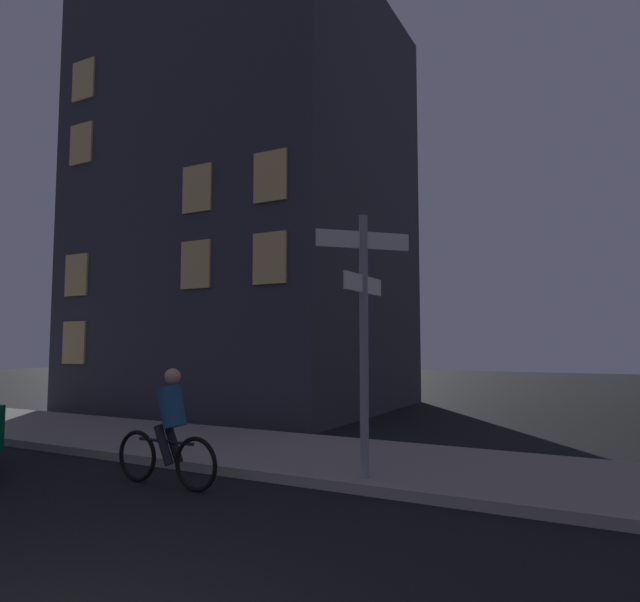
# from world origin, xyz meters

# --- Properties ---
(sidewalk_kerb) EXTENTS (40.00, 3.22, 0.14)m
(sidewalk_kerb) POSITION_xyz_m (0.00, 6.32, 0.07)
(sidewalk_kerb) COLOR gray
(sidewalk_kerb) RESTS_ON ground_plane
(signpost) EXTENTS (1.00, 1.24, 3.61)m
(signpost) POSITION_xyz_m (0.11, 5.06, 2.25)
(signpost) COLOR gray
(signpost) RESTS_ON sidewalk_kerb
(cyclist) EXTENTS (1.82, 0.33, 1.61)m
(cyclist) POSITION_xyz_m (-2.30, 3.86, 0.75)
(cyclist) COLOR black
(cyclist) RESTS_ON ground_plane
(building_left_block) EXTENTS (8.75, 7.83, 12.63)m
(building_left_block) POSITION_xyz_m (-7.03, 12.49, 6.31)
(building_left_block) COLOR #383842
(building_left_block) RESTS_ON ground_plane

